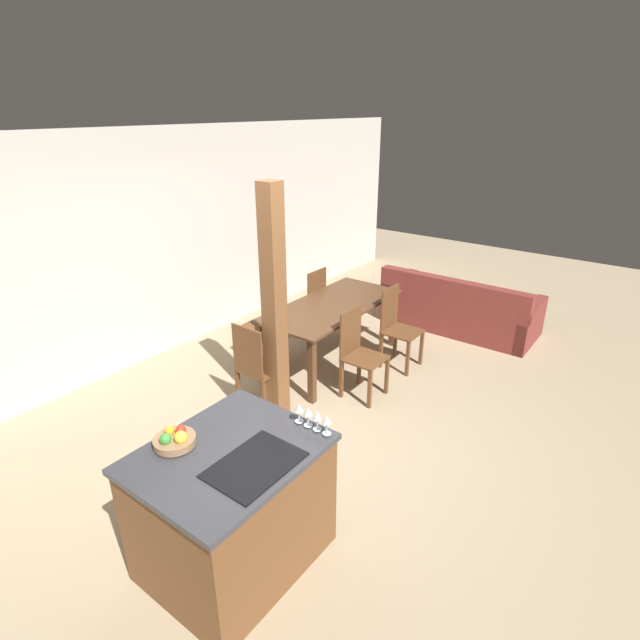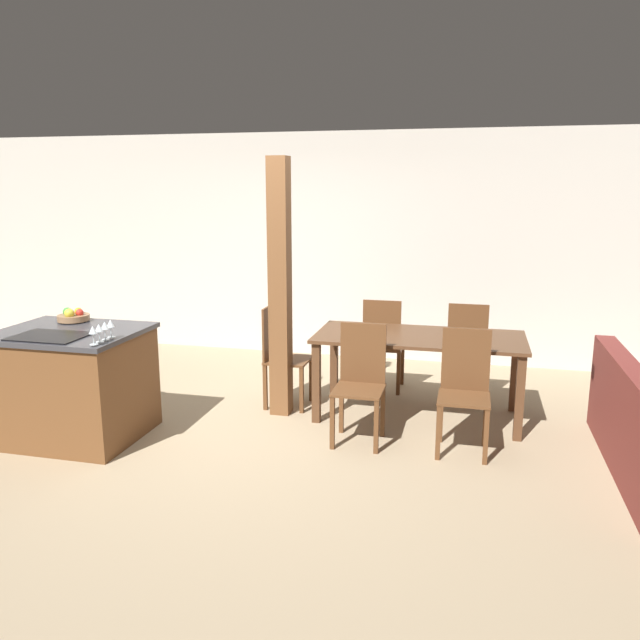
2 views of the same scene
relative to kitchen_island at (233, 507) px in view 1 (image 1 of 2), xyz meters
The scene contains 16 objects.
ground_plane 1.51m from the kitchen_island, 21.48° to the left, with size 16.00×16.00×0.00m, color #9E896B.
wall_back 3.48m from the kitchen_island, 66.51° to the left, with size 11.20×0.08×2.70m.
kitchen_island is the anchor object (origin of this frame).
fruit_bowl 0.61m from the kitchen_island, 118.08° to the left, with size 0.27×0.27×0.12m.
wine_glass_near 0.86m from the kitchen_island, 38.57° to the right, with size 0.06×0.06×0.14m.
wine_glass_middle 0.83m from the kitchen_island, 32.80° to the right, with size 0.06×0.06×0.14m.
wine_glass_far 0.80m from the kitchen_island, 26.16° to the right, with size 0.06×0.06×0.14m.
wine_glass_end 0.78m from the kitchen_island, 18.68° to the right, with size 0.06×0.06×0.14m.
dining_table 2.99m from the kitchen_island, 22.80° to the left, with size 1.85×0.85×0.76m.
dining_chair_near_left 2.39m from the kitchen_island, 12.27° to the left, with size 0.40×0.40×0.97m.
dining_chair_near_right 3.21m from the kitchen_island, ahead, with size 0.40×0.40×0.97m.
dining_chair_far_left 2.95m from the kitchen_island, 37.71° to the left, with size 0.40×0.40×0.97m.
dining_chair_far_right 3.65m from the kitchen_island, 29.67° to the left, with size 0.40×0.40×0.97m.
dining_chair_head_end 1.85m from the kitchen_island, 38.63° to the left, with size 0.40×0.40×0.97m.
couch 4.67m from the kitchen_island, ahead, with size 0.90×2.07×0.80m.
timber_post 1.92m from the kitchen_island, 31.95° to the left, with size 0.17×0.17×2.32m.
Camera 1 is at (-3.03, -2.51, 2.90)m, focal length 28.00 mm.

